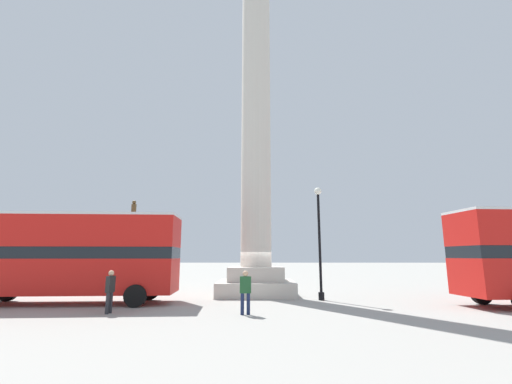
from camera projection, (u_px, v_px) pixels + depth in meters
ground_plane at (256, 295)px, 20.21m from camera, size 200.00×200.00×0.00m
monument_column at (256, 141)px, 21.97m from camera, size 4.47×4.47×23.20m
bus_a at (71, 254)px, 16.79m from camera, size 10.36×3.40×4.31m
equestrian_statue at (130, 262)px, 24.26m from camera, size 3.81×2.91×6.28m
street_lamp at (319, 238)px, 18.41m from camera, size 0.40×0.40×5.99m
pedestrian_near_lamp at (245, 290)px, 13.55m from camera, size 0.46×0.22×1.69m
pedestrian_by_plinth at (110, 289)px, 13.83m from camera, size 0.23×0.46×1.69m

